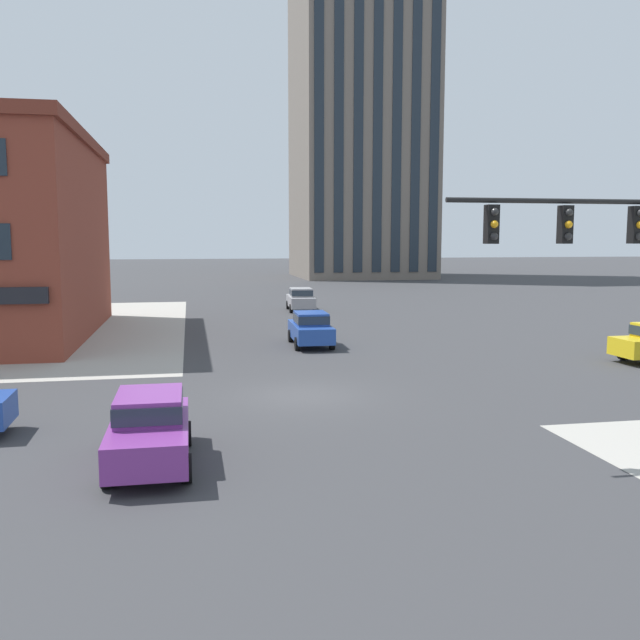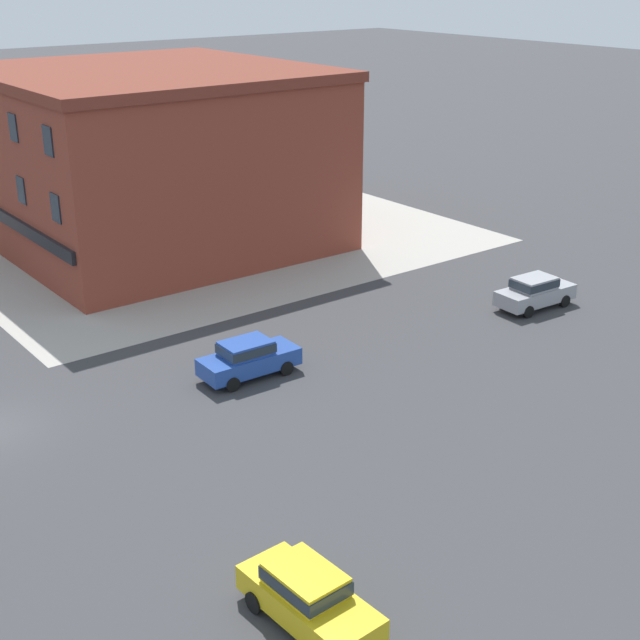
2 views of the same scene
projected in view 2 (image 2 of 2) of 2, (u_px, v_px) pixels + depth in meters
sidewalk_far_corner at (185, 228)px, 60.36m from camera, size 32.00×32.00×0.02m
car_main_northbound_near at (248, 357)px, 38.45m from camera, size 1.99×4.45×1.68m
car_main_northbound_far at (308, 596)px, 23.99m from camera, size 4.48×2.05×1.68m
car_main_mid at (535, 291)px, 46.17m from camera, size 2.08×4.49×1.68m
storefront_block_near_corner at (151, 156)px, 55.79m from camera, size 19.77×18.90×10.88m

